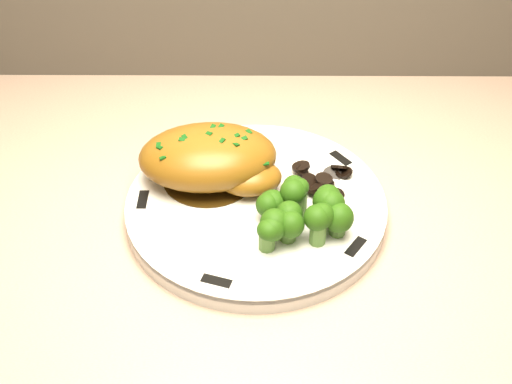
{
  "coord_description": "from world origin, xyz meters",
  "views": [
    {
      "loc": [
        -0.06,
        1.27,
        1.31
      ],
      "look_at": [
        -0.06,
        1.72,
        0.92
      ],
      "focal_mm": 45.0,
      "sensor_mm": 36.0,
      "label": 1
    }
  ],
  "objects": [
    {
      "name": "chicken_breast",
      "position": [
        -0.11,
        1.75,
        0.93
      ],
      "size": [
        0.14,
        0.1,
        0.05
      ],
      "rotation": [
        0.0,
        0.0,
        0.07
      ],
      "color": "#935E19",
      "rests_on": "plate"
    },
    {
      "name": "rim_accent_1",
      "position": [
        -0.1,
        1.82,
        0.91
      ],
      "size": [
        0.03,
        0.02,
        0.0
      ],
      "primitive_type": "cube",
      "rotation": [
        0.0,
        0.0,
        3.47
      ],
      "color": "black",
      "rests_on": "plate"
    },
    {
      "name": "mushroom_pile",
      "position": [
        -0.01,
        1.74,
        0.91
      ],
      "size": [
        0.07,
        0.05,
        0.02
      ],
      "color": "black",
      "rests_on": "plate"
    },
    {
      "name": "rim_accent_4",
      "position": [
        0.02,
        1.66,
        0.91
      ],
      "size": [
        0.02,
        0.03,
        0.0
      ],
      "primitive_type": "cube",
      "rotation": [
        0.0,
        0.0,
        7.24
      ],
      "color": "black",
      "rests_on": "plate"
    },
    {
      "name": "rim_accent_2",
      "position": [
        -0.17,
        1.72,
        0.91
      ],
      "size": [
        0.01,
        0.03,
        0.0
      ],
      "primitive_type": "cube",
      "rotation": [
        0.0,
        0.0,
        4.72
      ],
      "color": "black",
      "rests_on": "plate"
    },
    {
      "name": "broccoli_florets",
      "position": [
        -0.03,
        1.68,
        0.93
      ],
      "size": [
        0.08,
        0.07,
        0.03
      ],
      "rotation": [
        0.0,
        0.0,
        -0.39
      ],
      "color": "#568237",
      "rests_on": "plate"
    },
    {
      "name": "rim_accent_3",
      "position": [
        -0.1,
        1.62,
        0.91
      ],
      "size": [
        0.03,
        0.02,
        0.0
      ],
      "primitive_type": "cube",
      "rotation": [
        0.0,
        0.0,
        5.98
      ],
      "color": "black",
      "rests_on": "plate"
    },
    {
      "name": "rim_accent_0",
      "position": [
        0.02,
        1.79,
        0.91
      ],
      "size": [
        0.02,
        0.03,
        0.0
      ],
      "primitive_type": "cube",
      "rotation": [
        0.0,
        0.0,
        2.21
      ],
      "color": "black",
      "rests_on": "plate"
    },
    {
      "name": "gravy_pool",
      "position": [
        -0.11,
        1.76,
        0.91
      ],
      "size": [
        0.09,
        0.09,
        0.0
      ],
      "primitive_type": "cylinder",
      "color": "#352209",
      "rests_on": "plate"
    },
    {
      "name": "plate",
      "position": [
        -0.06,
        1.72,
        0.9
      ],
      "size": [
        0.31,
        0.31,
        0.02
      ],
      "primitive_type": "cylinder",
      "rotation": [
        0.0,
        0.0,
        -0.32
      ],
      "color": "silver",
      "rests_on": "counter"
    }
  ]
}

